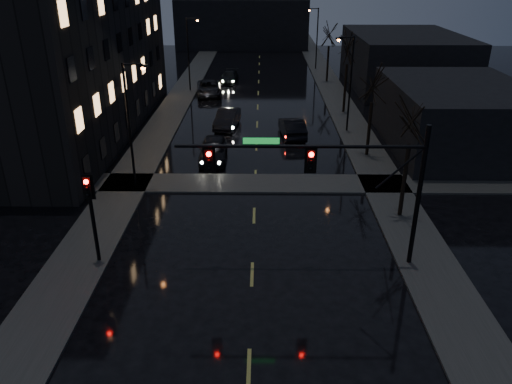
{
  "coord_description": "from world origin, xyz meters",
  "views": [
    {
      "loc": [
        0.42,
        -11.67,
        13.28
      ],
      "look_at": [
        0.16,
        10.3,
        3.2
      ],
      "focal_mm": 35.0,
      "sensor_mm": 36.0,
      "label": 1
    }
  ],
  "objects_px": {
    "oncoming_car_d": "(229,77)",
    "lead_car": "(292,127)",
    "oncoming_car_b": "(227,119)",
    "oncoming_car_c": "(209,88)",
    "oncoming_car_a": "(213,149)"
  },
  "relations": [
    {
      "from": "oncoming_car_a",
      "to": "oncoming_car_d",
      "type": "relative_size",
      "value": 1.04
    },
    {
      "from": "oncoming_car_b",
      "to": "oncoming_car_c",
      "type": "bearing_deg",
      "value": 110.36
    },
    {
      "from": "oncoming_car_c",
      "to": "oncoming_car_a",
      "type": "bearing_deg",
      "value": -90.36
    },
    {
      "from": "oncoming_car_c",
      "to": "oncoming_car_d",
      "type": "relative_size",
      "value": 1.21
    },
    {
      "from": "oncoming_car_c",
      "to": "lead_car",
      "type": "relative_size",
      "value": 1.14
    },
    {
      "from": "oncoming_car_d",
      "to": "lead_car",
      "type": "relative_size",
      "value": 0.94
    },
    {
      "from": "oncoming_car_d",
      "to": "lead_car",
      "type": "height_order",
      "value": "lead_car"
    },
    {
      "from": "oncoming_car_a",
      "to": "oncoming_car_c",
      "type": "height_order",
      "value": "oncoming_car_a"
    },
    {
      "from": "oncoming_car_a",
      "to": "oncoming_car_c",
      "type": "xyz_separation_m",
      "value": [
        -2.29,
        20.16,
        -0.04
      ]
    },
    {
      "from": "oncoming_car_b",
      "to": "oncoming_car_d",
      "type": "height_order",
      "value": "oncoming_car_b"
    },
    {
      "from": "oncoming_car_a",
      "to": "oncoming_car_b",
      "type": "bearing_deg",
      "value": 85.19
    },
    {
      "from": "lead_car",
      "to": "oncoming_car_d",
      "type": "bearing_deg",
      "value": -78.9
    },
    {
      "from": "oncoming_car_c",
      "to": "oncoming_car_d",
      "type": "height_order",
      "value": "oncoming_car_c"
    },
    {
      "from": "oncoming_car_b",
      "to": "oncoming_car_c",
      "type": "height_order",
      "value": "oncoming_car_b"
    },
    {
      "from": "oncoming_car_c",
      "to": "lead_car",
      "type": "xyz_separation_m",
      "value": [
        8.41,
        -14.61,
        0.03
      ]
    }
  ]
}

